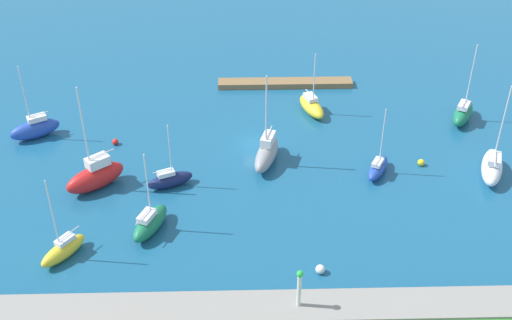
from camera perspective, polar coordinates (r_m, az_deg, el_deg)
The scene contains 17 objects.
water at distance 74.42m, azimuth -0.11°, elevation 1.43°, with size 160.00×160.00×0.00m, color #19567F.
pier_dock at distance 87.17m, azimuth 2.63°, elevation 6.89°, with size 18.19×2.18×0.76m, color olive.
breakwater at distance 53.62m, azimuth 0.58°, elevation -13.36°, with size 55.77×3.44×1.29m, color gray.
harbor_beacon at distance 51.76m, azimuth 3.90°, elevation -11.17°, with size 0.56×0.56×3.73m.
sailboat_yellow_lone_south at distance 61.12m, azimuth -16.88°, elevation -7.69°, with size 4.14×4.95×8.83m.
sailboat_green_mid_basin at distance 62.03m, azimuth -9.47°, elevation -5.55°, with size 3.93×5.89×8.71m.
sailboat_blue_by_breakwater at distance 79.52m, azimuth -19.19°, elevation 2.68°, with size 6.02×4.61×9.30m.
sailboat_red_center_basin at distance 68.67m, azimuth -14.18°, elevation -1.40°, with size 6.57×5.96×12.00m.
sailboat_gray_inner_mooring at distance 70.44m, azimuth 0.97°, elevation 0.65°, with size 3.92×7.15×11.00m.
sailboat_navy_west_end at distance 67.70m, azimuth -7.72°, elevation -1.75°, with size 5.15×3.38×7.49m.
sailboat_white_outer_mooring at distance 72.96m, azimuth 20.39°, elevation -0.55°, with size 4.27×6.95×10.81m.
sailboat_yellow_lone_north at distance 80.63m, azimuth 5.00°, elevation 4.85°, with size 3.77×6.12×8.21m.
sailboat_green_off_beacon at distance 82.38m, azimuth 18.06°, elevation 4.04°, with size 4.64×6.08×10.08m.
sailboat_blue_east_end at distance 70.20m, azimuth 10.87°, elevation -0.66°, with size 3.66×5.02×7.97m.
mooring_buoy_red at distance 75.97m, azimuth -12.50°, elevation 1.61°, with size 0.74×0.74×0.74m, color red.
mooring_buoy_yellow at distance 72.89m, azimuth 14.57°, elevation -0.22°, with size 0.77×0.77×0.77m, color yellow.
mooring_buoy_white at distance 57.60m, azimuth 5.78°, elevation -9.72°, with size 0.86×0.86×0.86m, color white.
Camera 1 is at (1.44, 62.67, 40.11)m, focal length 44.65 mm.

